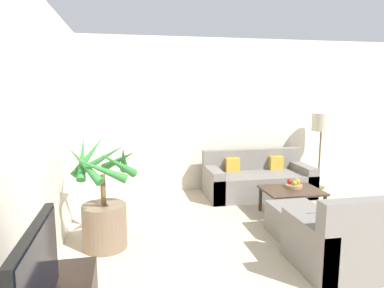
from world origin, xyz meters
TOP-DOWN VIEW (x-y plane):
  - wall_back at (0.00, 6.07)m, footprint 8.02×0.06m
  - wall_left at (-3.24, 3.02)m, footprint 0.06×7.64m
  - television at (-2.93, 1.91)m, footprint 0.18×0.84m
  - potted_palm at (-2.72, 3.95)m, footprint 0.81×0.82m
  - sofa_loveseat at (-0.25, 5.49)m, footprint 1.80×0.81m
  - floor_lamp at (1.02, 5.69)m, footprint 0.34×0.34m
  - coffee_table at (-0.13, 4.49)m, footprint 0.81×0.63m
  - fruit_bowl at (-0.06, 4.57)m, footprint 0.25×0.25m
  - apple_red at (-0.10, 4.63)m, footprint 0.08×0.08m
  - apple_green at (-0.07, 4.54)m, footprint 0.06×0.06m
  - orange_fruit at (-0.00, 4.59)m, footprint 0.08×0.08m
  - armchair at (-0.36, 2.99)m, footprint 0.87×0.83m
  - ottoman at (-0.42, 3.85)m, footprint 0.57×0.54m

SIDE VIEW (x-z plane):
  - ottoman at x=-0.42m, z-range 0.00..0.38m
  - sofa_loveseat at x=-0.25m, z-range -0.12..0.64m
  - armchair at x=-0.36m, z-range -0.14..0.69m
  - coffee_table at x=-0.13m, z-range 0.14..0.53m
  - fruit_bowl at x=-0.06m, z-range 0.39..0.43m
  - potted_palm at x=-2.72m, z-range -0.19..1.10m
  - apple_green at x=-0.07m, z-range 0.43..0.50m
  - apple_red at x=-0.10m, z-range 0.43..0.51m
  - orange_fruit at x=0.00m, z-range 0.43..0.52m
  - television at x=-2.93m, z-range 0.54..1.08m
  - floor_lamp at x=1.02m, z-range 0.47..1.86m
  - wall_back at x=0.00m, z-range 0.00..2.70m
  - wall_left at x=-3.24m, z-range 0.00..2.70m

